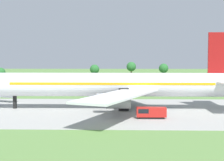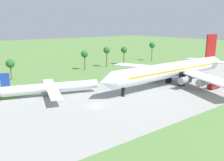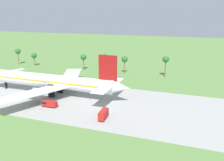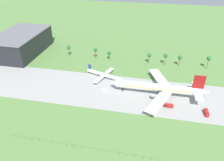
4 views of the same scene
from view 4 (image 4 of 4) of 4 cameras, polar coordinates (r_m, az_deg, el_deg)
ground_plane at (r=159.41m, az=-1.76°, el=-2.61°), size 600.00×600.00×0.00m
taxiway_strip at (r=159.41m, az=-1.76°, el=-2.61°), size 320.00×44.00×0.02m
jet_airliner at (r=155.14m, az=12.22°, el=-1.87°), size 68.36×58.36×18.45m
regional_aircraft at (r=173.35m, az=-2.13°, el=1.51°), size 29.67×26.99×8.43m
baggage_tug at (r=149.00m, az=23.41°, el=-7.69°), size 2.54×6.06×2.94m
fuel_truck at (r=147.57m, az=14.46°, el=-6.34°), size 6.06×2.04×2.31m
perimeter_fence at (r=118.65m, az=-8.09°, el=-16.74°), size 80.10×0.10×2.10m
no_stopping_sign at (r=119.80m, az=-9.90°, el=-16.62°), size 0.44×0.08×1.68m
terminal_building at (r=231.63m, az=-22.56°, el=9.02°), size 36.72×61.20×19.83m
palm_tree_row at (r=196.12m, az=6.79°, el=6.89°), size 128.16×3.60×11.66m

